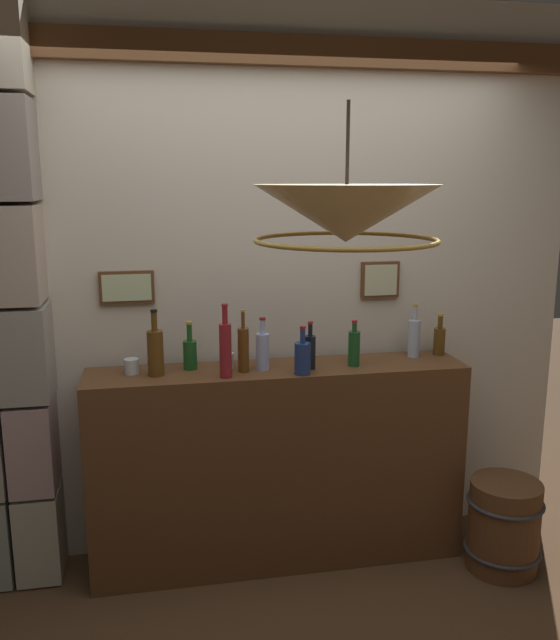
# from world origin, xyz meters

# --- Properties ---
(panelled_rear_partition) EXTENTS (3.24, 0.15, 2.80)m
(panelled_rear_partition) POSITION_xyz_m (-0.00, 1.10, 1.47)
(panelled_rear_partition) COLOR beige
(panelled_rear_partition) RESTS_ON ground
(bar_shelf_unit) EXTENTS (1.87, 0.36, 1.03)m
(bar_shelf_unit) POSITION_xyz_m (0.00, 0.84, 0.51)
(bar_shelf_unit) COLOR brown
(bar_shelf_unit) RESTS_ON ground
(liquor_bottle_gin) EXTENTS (0.05, 0.05, 0.24)m
(liquor_bottle_gin) POSITION_xyz_m (0.15, 0.79, 1.12)
(liquor_bottle_gin) COLOR black
(liquor_bottle_gin) RESTS_ON bar_shelf_unit
(liquor_bottle_amaro) EXTENTS (0.06, 0.06, 0.22)m
(liquor_bottle_amaro) POSITION_xyz_m (0.88, 0.93, 1.11)
(liquor_bottle_amaro) COLOR #593A13
(liquor_bottle_amaro) RESTS_ON bar_shelf_unit
(liquor_bottle_vodka) EXTENTS (0.06, 0.06, 0.28)m
(liquor_bottle_vodka) POSITION_xyz_m (0.73, 0.91, 1.13)
(liquor_bottle_vodka) COLOR #A9B8D1
(liquor_bottle_vodka) RESTS_ON bar_shelf_unit
(liquor_bottle_scotch) EXTENTS (0.07, 0.07, 0.24)m
(liquor_bottle_scotch) POSITION_xyz_m (-0.42, 0.90, 1.11)
(liquor_bottle_scotch) COLOR #185020
(liquor_bottle_scotch) RESTS_ON bar_shelf_unit
(liquor_bottle_rum) EXTENTS (0.05, 0.05, 0.31)m
(liquor_bottle_rum) POSITION_xyz_m (-0.18, 0.81, 1.14)
(liquor_bottle_rum) COLOR brown
(liquor_bottle_rum) RESTS_ON bar_shelf_unit
(liquor_bottle_brandy) EXTENTS (0.08, 0.08, 0.32)m
(liquor_bottle_brandy) POSITION_xyz_m (-0.59, 0.83, 1.14)
(liquor_bottle_brandy) COLOR #593914
(liquor_bottle_brandy) RESTS_ON bar_shelf_unit
(liquor_bottle_vermouth) EXTENTS (0.08, 0.08, 0.23)m
(liquor_bottle_vermouth) POSITION_xyz_m (0.09, 0.71, 1.11)
(liquor_bottle_vermouth) COLOR navy
(liquor_bottle_vermouth) RESTS_ON bar_shelf_unit
(liquor_bottle_sherry) EXTENTS (0.06, 0.06, 0.35)m
(liquor_bottle_sherry) POSITION_xyz_m (-0.27, 0.73, 1.17)
(liquor_bottle_sherry) COLOR maroon
(liquor_bottle_sherry) RESTS_ON bar_shelf_unit
(liquor_bottle_port) EXTENTS (0.06, 0.06, 0.26)m
(liquor_bottle_port) POSITION_xyz_m (-0.08, 0.83, 1.13)
(liquor_bottle_port) COLOR #A7B7E5
(liquor_bottle_port) RESTS_ON bar_shelf_unit
(liquor_bottle_whiskey) EXTENTS (0.06, 0.06, 0.23)m
(liquor_bottle_whiskey) POSITION_xyz_m (0.37, 0.81, 1.12)
(liquor_bottle_whiskey) COLOR #185021
(liquor_bottle_whiskey) RESTS_ON bar_shelf_unit
(glass_tumbler_rocks) EXTENTS (0.06, 0.06, 0.07)m
(glass_tumbler_rocks) POSITION_xyz_m (-0.24, 0.88, 1.07)
(glass_tumbler_rocks) COLOR silver
(glass_tumbler_rocks) RESTS_ON bar_shelf_unit
(glass_tumbler_highball) EXTENTS (0.07, 0.07, 0.07)m
(glass_tumbler_highball) POSITION_xyz_m (-0.70, 0.87, 1.06)
(glass_tumbler_highball) COLOR silver
(glass_tumbler_highball) RESTS_ON bar_shelf_unit
(pendant_lamp) EXTENTS (0.62, 0.62, 0.46)m
(pendant_lamp) POSITION_xyz_m (0.05, -0.09, 1.82)
(pendant_lamp) COLOR beige
(wooden_barrel) EXTENTS (0.38, 0.38, 0.46)m
(wooden_barrel) POSITION_xyz_m (1.10, 0.54, 0.23)
(wooden_barrel) COLOR brown
(wooden_barrel) RESTS_ON ground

